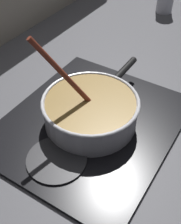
% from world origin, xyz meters
% --- Properties ---
extents(ground, '(2.40, 1.60, 0.04)m').
position_xyz_m(ground, '(0.00, 0.00, -0.02)').
color(ground, '#4C4C51').
extents(hob_plate, '(0.56, 0.48, 0.01)m').
position_xyz_m(hob_plate, '(0.04, 0.21, 0.01)').
color(hob_plate, black).
rests_on(hob_plate, ground).
extents(burner_ring, '(0.18, 0.18, 0.01)m').
position_xyz_m(burner_ring, '(0.04, 0.21, 0.02)').
color(burner_ring, '#592D0C').
rests_on(burner_ring, hob_plate).
extents(spare_burner, '(0.16, 0.16, 0.01)m').
position_xyz_m(spare_burner, '(-0.13, 0.21, 0.01)').
color(spare_burner, '#262628').
rests_on(spare_burner, hob_plate).
extents(cooking_pan, '(0.42, 0.28, 0.30)m').
position_xyz_m(cooking_pan, '(0.05, 0.21, 0.06)').
color(cooking_pan, silver).
rests_on(cooking_pan, hob_plate).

